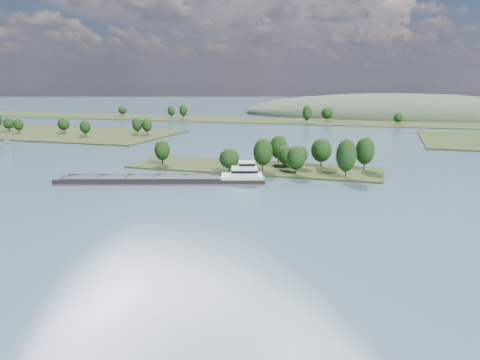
% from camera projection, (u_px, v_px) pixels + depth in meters
% --- Properties ---
extents(ground, '(1800.00, 1800.00, 0.00)m').
position_uv_depth(ground, '(196.00, 206.00, 131.49)').
color(ground, '#3E586B').
rests_on(ground, ground).
extents(tree_island, '(100.00, 32.30, 15.14)m').
position_uv_depth(tree_island, '(275.00, 159.00, 183.51)').
color(tree_island, '#263316').
rests_on(tree_island, ground).
extents(back_shoreline, '(900.00, 60.00, 15.69)m').
position_uv_depth(back_shoreline, '(333.00, 122.00, 390.35)').
color(back_shoreline, '#263316').
rests_on(back_shoreline, ground).
extents(hill_west, '(320.00, 160.00, 44.00)m').
position_uv_depth(hill_west, '(398.00, 115.00, 468.56)').
color(hill_west, '#394932').
rests_on(hill_west, ground).
extents(cargo_barge, '(71.49, 30.35, 9.79)m').
position_uv_depth(cargo_barge, '(176.00, 178.00, 162.02)').
color(cargo_barge, black).
rests_on(cargo_barge, ground).
extents(motorboat, '(5.56, 4.22, 2.03)m').
position_uv_depth(motorboat, '(7.00, 142.00, 260.48)').
color(motorboat, silver).
rests_on(motorboat, ground).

